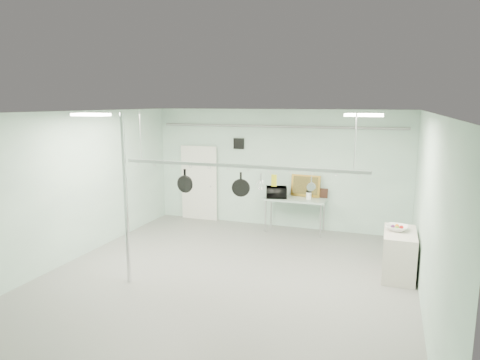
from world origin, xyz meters
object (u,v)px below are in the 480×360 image
at_px(coffee_canister, 309,196).
at_px(skillet_mid, 185,181).
at_px(pot_rack, 239,164).
at_px(chrome_pole, 126,200).
at_px(skillet_right, 241,185).
at_px(microwave, 276,192).
at_px(fruit_bowl, 397,228).
at_px(prep_table, 295,201).
at_px(skillet_left, 185,179).
at_px(side_cabinet, 399,254).

relative_size(coffee_canister, skillet_mid, 0.39).
relative_size(pot_rack, coffee_canister, 25.49).
bearing_deg(chrome_pole, skillet_right, 24.84).
height_order(microwave, skillet_right, skillet_right).
bearing_deg(fruit_bowl, chrome_pole, -156.62).
height_order(coffee_canister, skillet_right, skillet_right).
relative_size(prep_table, coffee_canister, 8.50).
xyz_separation_m(pot_rack, skillet_mid, (-1.13, 0.00, -0.39)).
distance_m(chrome_pole, fruit_bowl, 5.25).
distance_m(chrome_pole, coffee_canister, 5.00).
height_order(microwave, skillet_left, skillet_left).
distance_m(side_cabinet, skillet_mid, 4.45).
relative_size(side_cabinet, microwave, 2.25).
bearing_deg(skillet_mid, fruit_bowl, 19.37).
distance_m(prep_table, skillet_left, 3.78).
xyz_separation_m(microwave, coffee_canister, (0.84, 0.10, -0.05)).
height_order(pot_rack, skillet_left, pot_rack).
relative_size(skillet_left, skillet_mid, 0.80).
height_order(microwave, coffee_canister, microwave).
xyz_separation_m(prep_table, pot_rack, (-0.40, -3.30, 1.40)).
distance_m(coffee_canister, skillet_right, 3.48).
relative_size(coffee_canister, skillet_right, 0.40).
distance_m(side_cabinet, fruit_bowl, 0.51).
xyz_separation_m(prep_table, fruit_bowl, (2.48, -2.13, 0.12)).
bearing_deg(skillet_right, pot_rack, 165.82).
relative_size(chrome_pole, prep_table, 2.00).
distance_m(pot_rack, fruit_bowl, 3.36).
bearing_deg(side_cabinet, chrome_pole, -157.59).
relative_size(side_cabinet, skillet_left, 3.08).
distance_m(microwave, fruit_bowl, 3.60).
distance_m(prep_table, microwave, 0.54).
distance_m(coffee_canister, skillet_left, 3.90).
height_order(prep_table, pot_rack, pot_rack).
xyz_separation_m(chrome_pole, skillet_mid, (0.77, 0.90, 0.24)).
height_order(pot_rack, skillet_right, pot_rack).
bearing_deg(microwave, skillet_left, 55.57).
distance_m(side_cabinet, skillet_left, 4.46).
height_order(prep_table, skillet_right, skillet_right).
relative_size(coffee_canister, skillet_left, 0.48).
xyz_separation_m(chrome_pole, pot_rack, (1.90, 0.90, 0.63)).
bearing_deg(prep_table, skillet_right, -96.15).
relative_size(chrome_pole, coffee_canister, 16.99).
height_order(pot_rack, skillet_mid, pot_rack).
xyz_separation_m(chrome_pole, fruit_bowl, (4.78, 2.07, -0.65)).
relative_size(fruit_bowl, skillet_right, 0.89).
relative_size(side_cabinet, coffee_canister, 6.37).
height_order(pot_rack, microwave, pot_rack).
distance_m(microwave, skillet_mid, 3.46).
bearing_deg(microwave, skillet_right, 75.83).
distance_m(microwave, skillet_left, 3.47).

